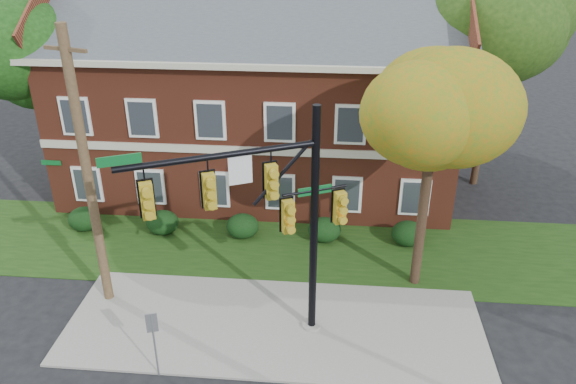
# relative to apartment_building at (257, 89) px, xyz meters

# --- Properties ---
(ground) EXTENTS (120.00, 120.00, 0.00)m
(ground) POSITION_rel_apartment_building_xyz_m (2.00, -11.95, -4.99)
(ground) COLOR black
(ground) RESTS_ON ground
(sidewalk) EXTENTS (14.00, 5.00, 0.08)m
(sidewalk) POSITION_rel_apartment_building_xyz_m (2.00, -10.95, -4.95)
(sidewalk) COLOR gray
(sidewalk) RESTS_ON ground
(grass_strip) EXTENTS (30.00, 6.00, 0.04)m
(grass_strip) POSITION_rel_apartment_building_xyz_m (2.00, -5.95, -4.97)
(grass_strip) COLOR #193811
(grass_strip) RESTS_ON ground
(apartment_building) EXTENTS (18.80, 8.80, 9.74)m
(apartment_building) POSITION_rel_apartment_building_xyz_m (0.00, 0.00, 0.00)
(apartment_building) COLOR maroon
(apartment_building) RESTS_ON ground
(hedge_far_left) EXTENTS (1.40, 1.26, 1.05)m
(hedge_far_left) POSITION_rel_apartment_building_xyz_m (-7.00, -5.25, -4.46)
(hedge_far_left) COLOR black
(hedge_far_left) RESTS_ON ground
(hedge_left) EXTENTS (1.40, 1.26, 1.05)m
(hedge_left) POSITION_rel_apartment_building_xyz_m (-3.50, -5.25, -4.46)
(hedge_left) COLOR black
(hedge_left) RESTS_ON ground
(hedge_center) EXTENTS (1.40, 1.26, 1.05)m
(hedge_center) POSITION_rel_apartment_building_xyz_m (0.00, -5.25, -4.46)
(hedge_center) COLOR black
(hedge_center) RESTS_ON ground
(hedge_right) EXTENTS (1.40, 1.26, 1.05)m
(hedge_right) POSITION_rel_apartment_building_xyz_m (3.50, -5.25, -4.46)
(hedge_right) COLOR black
(hedge_right) RESTS_ON ground
(hedge_far_right) EXTENTS (1.40, 1.26, 1.05)m
(hedge_far_right) POSITION_rel_apartment_building_xyz_m (7.00, -5.25, -4.46)
(hedge_far_right) COLOR black
(hedge_far_right) RESTS_ON ground
(tree_near_right) EXTENTS (4.50, 4.25, 8.58)m
(tree_near_right) POSITION_rel_apartment_building_xyz_m (7.22, -8.09, 1.68)
(tree_near_right) COLOR black
(tree_near_right) RESTS_ON ground
(tree_left_rear) EXTENTS (5.40, 5.10, 8.88)m
(tree_left_rear) POSITION_rel_apartment_building_xyz_m (-9.73, -1.12, 1.69)
(tree_left_rear) COLOR black
(tree_left_rear) RESTS_ON ground
(tree_right_rear) EXTENTS (6.30, 5.95, 10.62)m
(tree_right_rear) POSITION_rel_apartment_building_xyz_m (11.31, 0.86, 3.13)
(tree_right_rear) COLOR black
(tree_right_rear) RESTS_ON ground
(traffic_signal) EXTENTS (6.46, 3.10, 7.84)m
(traffic_signal) POSITION_rel_apartment_building_xyz_m (1.98, -11.51, -0.12)
(traffic_signal) COLOR gray
(traffic_signal) RESTS_ON ground
(utility_pole) EXTENTS (1.49, 0.54, 9.76)m
(utility_pole) POSITION_rel_apartment_building_xyz_m (-4.14, -9.95, -0.04)
(utility_pole) COLOR #4C3623
(utility_pole) RESTS_ON ground
(sign_post) EXTENTS (0.33, 0.15, 2.34)m
(sign_post) POSITION_rel_apartment_building_xyz_m (-1.25, -13.45, -3.40)
(sign_post) COLOR slate
(sign_post) RESTS_ON ground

